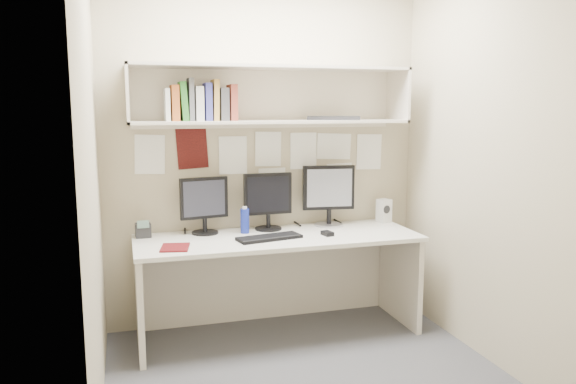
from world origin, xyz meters
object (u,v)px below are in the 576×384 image
object	(u,v)px
desk	(278,285)
maroon_notebook	(175,248)
monitor_left	(204,202)
monitor_center	(268,198)
monitor_right	(329,193)
desk_phone	(143,230)
speaker	(384,211)
keyboard	(269,238)

from	to	relation	value
desk	maroon_notebook	distance (m)	0.84
monitor_left	monitor_center	distance (m)	0.47
monitor_right	desk_phone	size ratio (longest dim) A/B	3.59
monitor_right	desk_phone	distance (m)	1.40
monitor_right	maroon_notebook	distance (m)	1.28
monitor_center	desk_phone	bearing A→B (deg)	178.34
monitor_center	desk_phone	size ratio (longest dim) A/B	3.27
desk	monitor_right	size ratio (longest dim) A/B	4.32
monitor_left	maroon_notebook	size ratio (longest dim) A/B	1.90
monitor_left	speaker	bearing A→B (deg)	-9.84
maroon_notebook	speaker	bearing A→B (deg)	23.53
desk	desk_phone	bearing A→B (deg)	166.68
monitor_right	speaker	distance (m)	0.49
monitor_left	keyboard	size ratio (longest dim) A/B	0.91
monitor_left	keyboard	world-z (taller)	monitor_left
speaker	desk_phone	size ratio (longest dim) A/B	1.42
desk	monitor_right	xyz separation A→B (m)	(0.46, 0.22, 0.62)
maroon_notebook	desk	bearing A→B (deg)	23.25
monitor_left	desk_phone	bearing A→B (deg)	170.54
monitor_center	speaker	distance (m)	0.96
monitor_left	monitor_right	xyz separation A→B (m)	(0.95, -0.00, 0.03)
monitor_left	speaker	world-z (taller)	monitor_left
monitor_left	keyboard	bearing A→B (deg)	-47.27
maroon_notebook	desk_phone	xyz separation A→B (m)	(-0.18, 0.38, 0.04)
speaker	monitor_right	bearing A→B (deg)	163.85
monitor_left	maroon_notebook	distance (m)	0.51
keyboard	monitor_right	bearing A→B (deg)	17.90
monitor_left	monitor_right	distance (m)	0.95
speaker	maroon_notebook	distance (m)	1.71
desk	monitor_right	world-z (taller)	monitor_right
monitor_right	keyboard	world-z (taller)	monitor_right
monitor_left	monitor_center	xyz separation A→B (m)	(0.47, -0.00, 0.01)
speaker	desk	bearing A→B (deg)	177.41
keyboard	monitor_left	bearing A→B (deg)	130.98
desk_phone	desk	bearing A→B (deg)	-14.76
monitor_center	keyboard	bearing A→B (deg)	-104.65
monitor_right	keyboard	xyz separation A→B (m)	(-0.55, -0.31, -0.24)
desk_phone	monitor_right	bearing A→B (deg)	-1.39
desk_phone	monitor_left	bearing A→B (deg)	-1.25
keyboard	speaker	world-z (taller)	speaker
speaker	maroon_notebook	xyz separation A→B (m)	(-1.67, -0.38, -0.09)
desk	monitor_left	size ratio (longest dim) A/B	4.91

